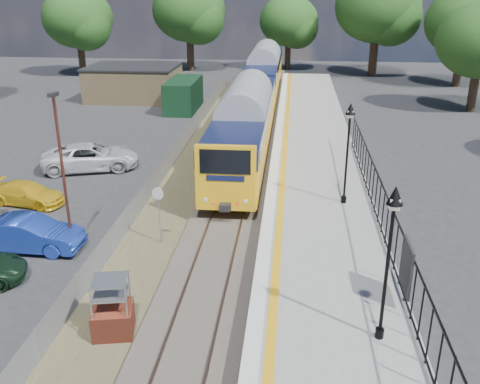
# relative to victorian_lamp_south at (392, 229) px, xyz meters

# --- Properties ---
(ground) EXTENTS (120.00, 120.00, 0.00)m
(ground) POSITION_rel_victorian_lamp_south_xyz_m (-5.50, 4.00, -4.30)
(ground) COLOR #2D2D30
(ground) RESTS_ON ground
(track_bed) EXTENTS (5.90, 80.00, 0.29)m
(track_bed) POSITION_rel_victorian_lamp_south_xyz_m (-5.97, 13.67, -4.21)
(track_bed) COLOR #473F38
(track_bed) RESTS_ON ground
(platform) EXTENTS (5.00, 70.00, 0.90)m
(platform) POSITION_rel_victorian_lamp_south_xyz_m (-1.30, 12.00, -3.85)
(platform) COLOR gray
(platform) RESTS_ON ground
(platform_edge) EXTENTS (0.90, 70.00, 0.01)m
(platform_edge) POSITION_rel_victorian_lamp_south_xyz_m (-3.36, 12.00, -3.39)
(platform_edge) COLOR silver
(platform_edge) RESTS_ON platform
(victorian_lamp_south) EXTENTS (0.44, 0.44, 4.60)m
(victorian_lamp_south) POSITION_rel_victorian_lamp_south_xyz_m (0.00, 0.00, 0.00)
(victorian_lamp_south) COLOR black
(victorian_lamp_south) RESTS_ON platform
(victorian_lamp_north) EXTENTS (0.44, 0.44, 4.60)m
(victorian_lamp_north) POSITION_rel_victorian_lamp_south_xyz_m (-0.20, 10.00, 0.00)
(victorian_lamp_north) COLOR black
(victorian_lamp_north) RESTS_ON platform
(palisade_fence) EXTENTS (0.12, 26.00, 2.00)m
(palisade_fence) POSITION_rel_victorian_lamp_south_xyz_m (1.05, 6.24, -2.46)
(palisade_fence) COLOR black
(palisade_fence) RESTS_ON platform
(wire_fence) EXTENTS (0.06, 52.00, 1.20)m
(wire_fence) POSITION_rel_victorian_lamp_south_xyz_m (-9.70, 16.00, -3.70)
(wire_fence) COLOR #999EA3
(wire_fence) RESTS_ON ground
(outbuilding) EXTENTS (10.80, 10.10, 3.12)m
(outbuilding) POSITION_rel_victorian_lamp_south_xyz_m (-16.41, 35.21, -2.78)
(outbuilding) COLOR tan
(outbuilding) RESTS_ON ground
(tree_line) EXTENTS (56.80, 43.80, 11.88)m
(tree_line) POSITION_rel_victorian_lamp_south_xyz_m (-4.10, 46.00, 2.31)
(tree_line) COLOR #332319
(tree_line) RESTS_ON ground
(train) EXTENTS (2.82, 40.83, 3.51)m
(train) POSITION_rel_victorian_lamp_south_xyz_m (-5.50, 29.39, -1.96)
(train) COLOR #F1AE15
(train) RESTS_ON ground
(brick_plinth) EXTENTS (1.43, 1.43, 1.96)m
(brick_plinth) POSITION_rel_victorian_lamp_south_xyz_m (-8.00, 0.63, -3.36)
(brick_plinth) COLOR maroon
(brick_plinth) RESTS_ON ground
(speed_sign) EXTENTS (0.50, 0.17, 2.56)m
(speed_sign) POSITION_rel_victorian_lamp_south_xyz_m (-8.00, 6.80, -2.58)
(speed_sign) COLOR #999EA3
(speed_sign) RESTS_ON ground
(carpark_lamp) EXTENTS (0.25, 0.50, 6.47)m
(carpark_lamp) POSITION_rel_victorian_lamp_south_xyz_m (-11.58, 6.12, -0.57)
(carpark_lamp) COLOR #431E16
(carpark_lamp) RESTS_ON ground
(car_blue) EXTENTS (4.38, 1.60, 1.43)m
(car_blue) POSITION_rel_victorian_lamp_south_xyz_m (-13.20, 5.78, -3.58)
(car_blue) COLOR #193497
(car_blue) RESTS_ON ground
(car_yellow) EXTENTS (4.03, 2.26, 1.10)m
(car_yellow) POSITION_rel_victorian_lamp_south_xyz_m (-15.59, 10.45, -3.75)
(car_yellow) COLOR yellow
(car_yellow) RESTS_ON ground
(car_white) EXTENTS (6.04, 4.10, 1.54)m
(car_white) POSITION_rel_victorian_lamp_south_xyz_m (-14.35, 15.89, -3.53)
(car_white) COLOR silver
(car_white) RESTS_ON ground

